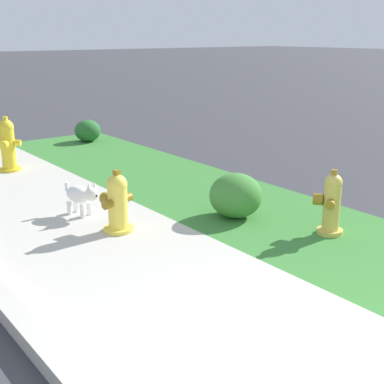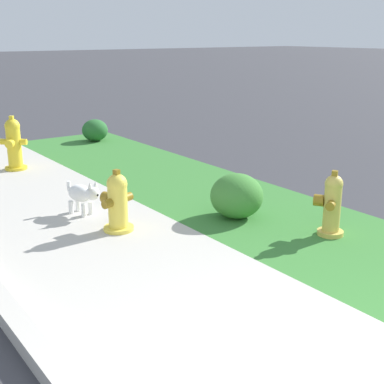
{
  "view_description": "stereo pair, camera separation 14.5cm",
  "coord_description": "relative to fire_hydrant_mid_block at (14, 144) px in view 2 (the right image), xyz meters",
  "views": [
    {
      "loc": [
        0.95,
        -2.16,
        1.99
      ],
      "look_at": [
        -3.29,
        1.07,
        0.4
      ],
      "focal_mm": 50.0,
      "sensor_mm": 36.0,
      "label": 1
    },
    {
      "loc": [
        1.03,
        -2.05,
        1.99
      ],
      "look_at": [
        -3.29,
        1.07,
        0.4
      ],
      "focal_mm": 50.0,
      "sensor_mm": 36.0,
      "label": 2
    }
  ],
  "objects": [
    {
      "name": "fire_hydrant_mid_block",
      "position": [
        0.0,
        0.0,
        0.0
      ],
      "size": [
        0.36,
        0.36,
        0.82
      ],
      "rotation": [
        0.0,
        0.0,
        4.04
      ],
      "color": "yellow",
      "rests_on": "ground"
    },
    {
      "name": "fire_hydrant_far_end",
      "position": [
        4.58,
        1.72,
        -0.07
      ],
      "size": [
        0.32,
        0.35,
        0.68
      ],
      "rotation": [
        0.0,
        0.0,
        2.12
      ],
      "color": "gold",
      "rests_on": "ground"
    },
    {
      "name": "fire_hydrant_by_grass_verge",
      "position": [
        3.21,
        0.02,
        -0.08
      ],
      "size": [
        0.37,
        0.39,
        0.66
      ],
      "rotation": [
        0.0,
        0.0,
        1.87
      ],
      "color": "yellow",
      "rests_on": "ground"
    },
    {
      "name": "small_white_dog",
      "position": [
        2.54,
        -0.06,
        -0.15
      ],
      "size": [
        0.46,
        0.29,
        0.42
      ],
      "rotation": [
        0.0,
        0.0,
        0.34
      ],
      "color": "white",
      "rests_on": "ground"
    },
    {
      "name": "shrub_bush_mid_verge",
      "position": [
        3.6,
        1.3,
        -0.15
      ],
      "size": [
        0.59,
        0.59,
        0.5
      ],
      "color": "#3D7F33",
      "rests_on": "ground"
    },
    {
      "name": "shrub_bush_far_verge",
      "position": [
        -1.35,
        1.97,
        -0.19
      ],
      "size": [
        0.49,
        0.49,
        0.41
      ],
      "color": "#28662D",
      "rests_on": "ground"
    }
  ]
}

